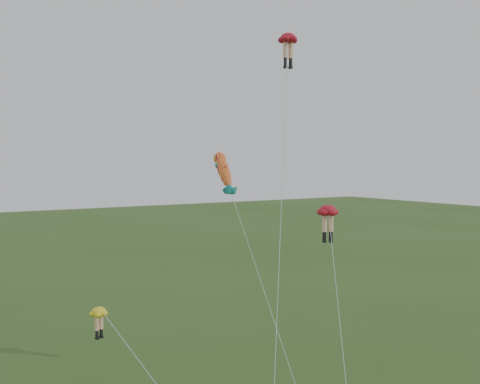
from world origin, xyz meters
TOP-DOWN VIEW (x-y plane):
  - legs_kite_red_high at (6.49, 7.06)m, footprint 9.22×10.74m
  - legs_kite_red_mid at (7.55, 4.17)m, footprint 6.17×8.93m
  - legs_kite_yellow at (-6.77, 4.72)m, footprint 4.39×9.66m
  - fish_kite at (3.37, 10.10)m, footprint 2.58×14.02m

SIDE VIEW (x-z plane):
  - legs_kite_yellow at x=-6.77m, z-range 3.01..10.41m
  - legs_kite_red_mid at x=7.55m, z-range 5.30..17.35m
  - fish_kite at x=3.37m, z-range 6.29..22.05m
  - legs_kite_red_high at x=6.49m, z-range 10.66..33.95m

